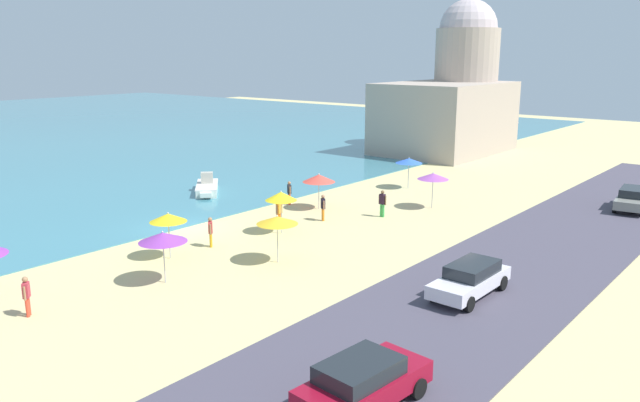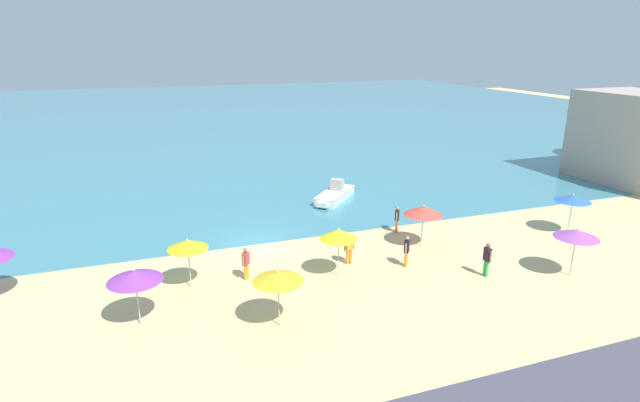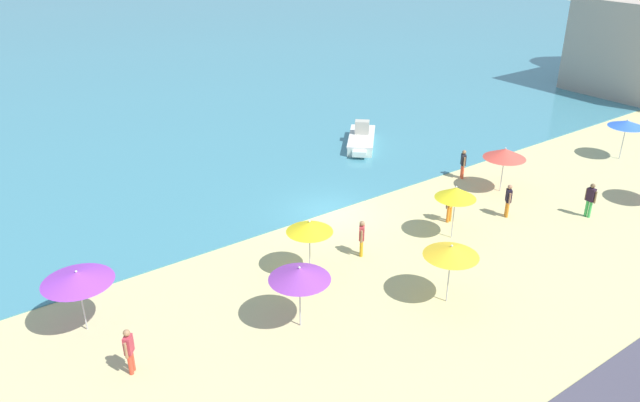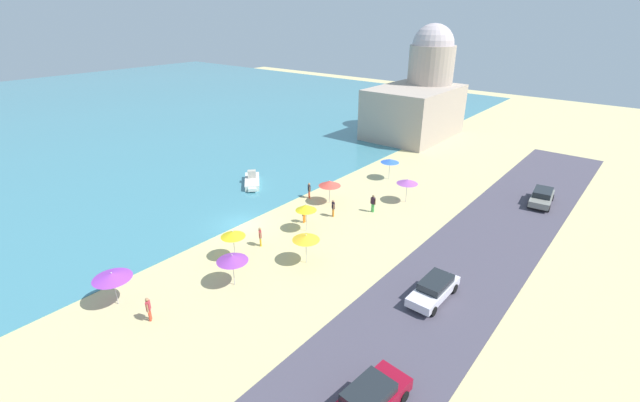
# 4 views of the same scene
# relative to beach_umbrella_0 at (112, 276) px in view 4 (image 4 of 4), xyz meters

# --- Properties ---
(ground_plane) EXTENTS (160.00, 160.00, 0.00)m
(ground_plane) POSITION_rel_beach_umbrella_0_xyz_m (12.29, 2.33, -2.14)
(ground_plane) COLOR #CEBF83
(sea) EXTENTS (150.00, 110.00, 0.05)m
(sea) POSITION_rel_beach_umbrella_0_xyz_m (12.29, 57.33, -2.12)
(sea) COLOR teal
(sea) RESTS_ON ground_plane
(coastal_road) EXTENTS (80.00, 8.00, 0.06)m
(coastal_road) POSITION_rel_beach_umbrella_0_xyz_m (12.29, -15.67, -2.11)
(coastal_road) COLOR #484352
(coastal_road) RESTS_ON ground_plane
(beach_umbrella_0) EXTENTS (2.41, 2.41, 2.40)m
(beach_umbrella_0) POSITION_rel_beach_umbrella_0_xyz_m (0.00, 0.00, 0.00)
(beach_umbrella_0) COLOR #B2B2B7
(beach_umbrella_0) RESTS_ON ground_plane
(beach_umbrella_1) EXTENTS (1.80, 1.80, 2.50)m
(beach_umbrella_1) POSITION_rel_beach_umbrella_0_xyz_m (15.21, -2.87, 0.04)
(beach_umbrella_1) COLOR #B2B2B7
(beach_umbrella_1) RESTS_ON ground_plane
(beach_umbrella_2) EXTENTS (2.02, 2.02, 2.38)m
(beach_umbrella_2) POSITION_rel_beach_umbrella_0_xyz_m (30.25, -2.02, -0.01)
(beach_umbrella_2) COLOR #B2B2B7
(beach_umbrella_2) RESTS_ON ground_plane
(beach_umbrella_3) EXTENTS (2.05, 2.05, 2.44)m
(beach_umbrella_3) POSITION_rel_beach_umbrella_0_xyz_m (25.88, -6.55, 0.02)
(beach_umbrella_3) COLOR #B2B2B7
(beach_umbrella_3) RESTS_ON ground_plane
(beach_umbrella_4) EXTENTS (1.85, 1.85, 2.40)m
(beach_umbrella_4) POSITION_rel_beach_umbrella_0_xyz_m (8.38, -1.61, -0.03)
(beach_umbrella_4) COLOR #B2B2B7
(beach_umbrella_4) RESTS_ON ground_plane
(beach_umbrella_5) EXTENTS (2.15, 2.15, 2.41)m
(beach_umbrella_5) POSITION_rel_beach_umbrella_0_xyz_m (6.13, -4.19, -0.02)
(beach_umbrella_5) COLOR #B2B2B7
(beach_umbrella_5) RESTS_ON ground_plane
(beach_umbrella_6) EXTENTS (2.14, 2.14, 2.39)m
(beach_umbrella_6) POSITION_rel_beach_umbrella_0_xyz_m (20.97, -0.87, -0.08)
(beach_umbrella_6) COLOR #B2B2B7
(beach_umbrella_6) RESTS_ON ground_plane
(beach_umbrella_7) EXTENTS (2.03, 2.03, 2.41)m
(beach_umbrella_7) POSITION_rel_beach_umbrella_0_xyz_m (11.37, -6.19, 0.00)
(beach_umbrella_7) COLOR #B2B2B7
(beach_umbrella_7) RESTS_ON ground_plane
(bather_0) EXTENTS (0.40, 0.46, 1.63)m
(bather_0) POSITION_rel_beach_umbrella_0_xyz_m (0.46, -3.06, -1.23)
(bather_0) COLOR #F3432D
(bather_0) RESTS_ON ground_plane
(bather_1) EXTENTS (0.39, 0.48, 1.60)m
(bather_1) POSITION_rel_beach_umbrella_0_xyz_m (20.65, 1.46, -1.25)
(bather_1) COLOR #F14C2C
(bather_1) RESTS_ON ground_plane
(bather_2) EXTENTS (0.24, 0.57, 1.70)m
(bather_2) POSITION_rel_beach_umbrella_0_xyz_m (21.93, -5.24, -1.19)
(bather_2) COLOR green
(bather_2) RESTS_ON ground_plane
(bather_3) EXTENTS (0.41, 0.45, 1.62)m
(bather_3) POSITION_rel_beach_umbrella_0_xyz_m (10.96, -1.71, -1.24)
(bather_3) COLOR orange
(bather_3) RESTS_ON ground_plane
(bather_4) EXTENTS (0.40, 0.46, 1.63)m
(bather_4) POSITION_rel_beach_umbrella_0_xyz_m (18.85, -2.96, -1.23)
(bather_4) COLOR orange
(bather_4) RESTS_ON ground_plane
(bather_5) EXTENTS (0.57, 0.26, 1.63)m
(bather_5) POSITION_rel_beach_umbrella_0_xyz_m (16.25, -1.72, -1.23)
(bather_5) COLOR orange
(bather_5) RESTS_ON ground_plane
(parked_car_1) EXTENTS (4.50, 1.86, 1.40)m
(parked_car_1) POSITION_rel_beach_umbrella_0_xyz_m (13.30, -15.48, -1.34)
(parked_car_1) COLOR silver
(parked_car_1) RESTS_ON coastal_road
(parked_car_2) EXTENTS (4.41, 2.24, 1.50)m
(parked_car_2) POSITION_rel_beach_umbrella_0_xyz_m (3.47, -16.99, -1.29)
(parked_car_2) COLOR maroon
(parked_car_2) RESTS_ON coastal_road
(parked_car_3) EXTENTS (4.59, 2.31, 1.41)m
(parked_car_3) POSITION_rel_beach_umbrella_0_xyz_m (33.69, -16.96, -1.33)
(parked_car_3) COLOR gray
(parked_car_3) RESTS_ON coastal_road
(skiff_nearshore) EXTENTS (4.00, 4.19, 1.42)m
(skiff_nearshore) POSITION_rel_beach_umbrella_0_xyz_m (19.43, 8.51, -1.71)
(skiff_nearshore) COLOR silver
(skiff_nearshore) RESTS_ON sea
(harbor_fortress) EXTENTS (14.72, 9.92, 15.53)m
(harbor_fortress) POSITION_rel_beach_umbrella_0_xyz_m (49.76, 4.62, 3.35)
(harbor_fortress) COLOR #AF9D8E
(harbor_fortress) RESTS_ON ground_plane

